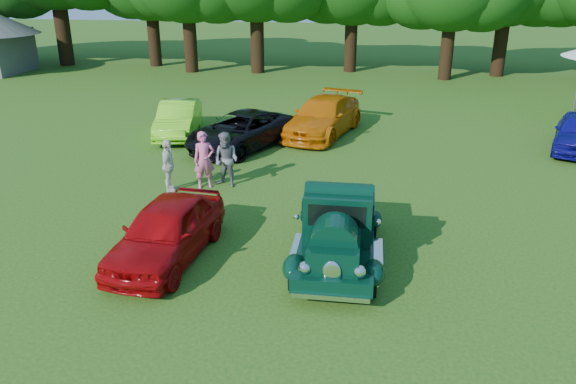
# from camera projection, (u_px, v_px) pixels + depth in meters

# --- Properties ---
(ground) EXTENTS (120.00, 120.00, 0.00)m
(ground) POSITION_uv_depth(u_px,v_px,m) (306.00, 252.00, 12.54)
(ground) COLOR #215213
(ground) RESTS_ON ground
(hero_pickup) EXTENTS (1.98, 4.25, 1.66)m
(hero_pickup) POSITION_uv_depth(u_px,v_px,m) (338.00, 228.00, 12.03)
(hero_pickup) COLOR black
(hero_pickup) RESTS_ON ground
(red_convertible) EXTENTS (1.92, 3.97, 1.31)m
(red_convertible) POSITION_uv_depth(u_px,v_px,m) (167.00, 231.00, 12.08)
(red_convertible) COLOR #9A0609
(red_convertible) RESTS_ON ground
(back_car_lime) EXTENTS (2.01, 4.07, 1.28)m
(back_car_lime) POSITION_uv_depth(u_px,v_px,m) (178.00, 119.00, 21.26)
(back_car_lime) COLOR #6DD81C
(back_car_lime) RESTS_ON ground
(back_car_black) EXTENTS (3.82, 4.99, 1.26)m
(back_car_black) POSITION_uv_depth(u_px,v_px,m) (241.00, 131.00, 19.71)
(back_car_black) COLOR black
(back_car_black) RESTS_ON ground
(back_car_orange) EXTENTS (3.20, 5.15, 1.39)m
(back_car_orange) POSITION_uv_depth(u_px,v_px,m) (323.00, 117.00, 21.35)
(back_car_orange) COLOR #CC6307
(back_car_orange) RESTS_ON ground
(spectator_pink) EXTENTS (0.72, 0.62, 1.66)m
(spectator_pink) POSITION_uv_depth(u_px,v_px,m) (204.00, 160.00, 16.03)
(spectator_pink) COLOR #E25D8F
(spectator_pink) RESTS_ON ground
(spectator_grey) EXTENTS (0.95, 0.84, 1.61)m
(spectator_grey) POSITION_uv_depth(u_px,v_px,m) (226.00, 160.00, 16.13)
(spectator_grey) COLOR slate
(spectator_grey) RESTS_ON ground
(spectator_white) EXTENTS (0.49, 0.93, 1.51)m
(spectator_white) POSITION_uv_depth(u_px,v_px,m) (168.00, 166.00, 15.80)
(spectator_white) COLOR silver
(spectator_white) RESTS_ON ground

